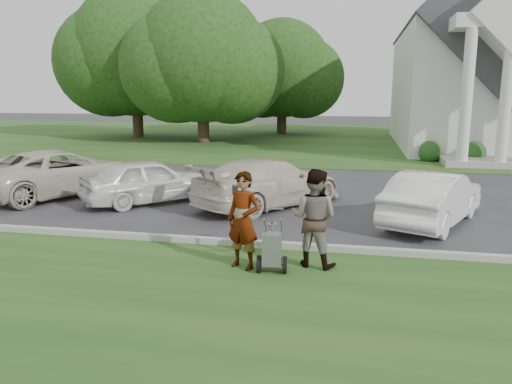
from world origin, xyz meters
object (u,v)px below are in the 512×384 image
(car_d, at_px, (433,198))
(church, at_px, (481,47))
(person_left, at_px, (243,221))
(car_c, at_px, (269,182))
(tree_far, at_px, (135,58))
(car_b, at_px, (149,180))
(tree_left, at_px, (202,63))
(person_right, at_px, (314,219))
(striping_cart, at_px, (272,250))
(tree_back, at_px, (282,73))
(parking_meter_near, at_px, (235,211))
(car_a, at_px, (60,172))

(car_d, bearing_deg, church, -79.98)
(person_left, bearing_deg, car_c, 115.43)
(tree_far, distance_m, car_d, 28.54)
(person_left, height_order, car_c, person_left)
(tree_far, height_order, car_b, tree_far)
(tree_left, height_order, person_right, tree_left)
(striping_cart, relative_size, car_c, 0.23)
(tree_back, bearing_deg, church, -27.85)
(tree_far, bearing_deg, church, -4.66)
(church, relative_size, parking_meter_near, 15.97)
(tree_back, distance_m, car_b, 26.03)
(tree_back, xyz_separation_m, parking_meter_near, (3.65, -30.09, -3.78))
(person_right, bearing_deg, person_left, 31.50)
(car_b, xyz_separation_m, car_c, (3.65, 0.28, 0.03))
(tree_back, distance_m, striping_cart, 31.54)
(tree_far, height_order, car_d, tree_far)
(parking_meter_near, height_order, car_d, parking_meter_near)
(person_right, bearing_deg, tree_far, -44.55)
(person_right, bearing_deg, car_d, -111.16)
(car_b, height_order, car_d, car_b)
(person_right, relative_size, car_c, 0.39)
(parking_meter_near, bearing_deg, person_right, -10.10)
(striping_cart, xyz_separation_m, person_right, (0.72, 0.54, 0.51))
(church, bearing_deg, tree_back, 152.15)
(church, distance_m, car_d, 21.02)
(person_left, bearing_deg, car_b, 149.58)
(person_left, bearing_deg, parking_meter_near, 135.65)
(tree_far, distance_m, car_a, 21.78)
(tree_left, relative_size, car_c, 2.16)
(tree_back, relative_size, person_right, 5.05)
(person_right, height_order, parking_meter_near, person_right)
(parking_meter_near, bearing_deg, striping_cart, -42.43)
(tree_back, bearing_deg, parking_meter_near, -83.08)
(tree_back, xyz_separation_m, car_b, (-0.14, -25.72, -4.04))
(tree_left, height_order, car_c, tree_left)
(tree_left, distance_m, person_right, 24.58)
(parking_meter_near, bearing_deg, car_c, 91.73)
(person_right, xyz_separation_m, car_b, (-5.41, 4.66, -0.27))
(tree_back, relative_size, person_left, 5.14)
(church, height_order, tree_far, church)
(parking_meter_near, height_order, car_b, parking_meter_near)
(person_left, relative_size, car_a, 0.35)
(car_d, bearing_deg, tree_back, -48.97)
(tree_far, distance_m, tree_back, 11.22)
(tree_left, height_order, car_a, tree_left)
(tree_far, bearing_deg, car_c, -56.53)
(person_right, relative_size, car_b, 0.47)
(car_b, bearing_deg, car_c, -130.83)
(tree_left, xyz_separation_m, tree_back, (4.00, 8.00, -0.38))
(car_c, bearing_deg, tree_left, -30.46)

